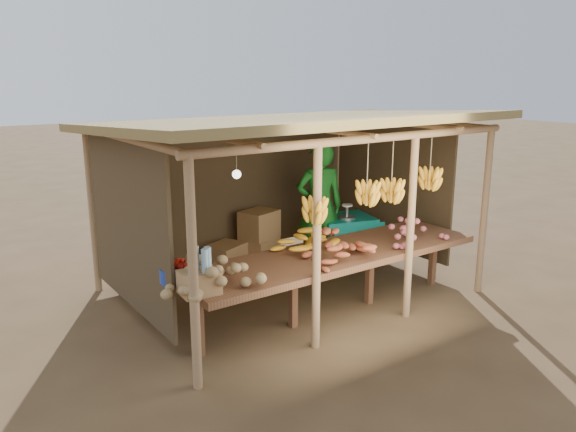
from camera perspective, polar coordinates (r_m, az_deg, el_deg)
ground at (r=7.71m, az=-0.00°, el=-7.59°), size 60.00×60.00×0.00m
stall_structure at (r=7.19m, az=0.41°, el=6.57°), size 4.70×3.50×2.43m
counter at (r=6.75m, az=4.68°, el=-4.18°), size 3.90×1.05×0.80m
potato_heap at (r=5.54m, az=-7.33°, el=-5.71°), size 1.14×0.81×0.37m
sweet_potato_heap at (r=6.46m, az=5.31°, el=-2.81°), size 1.03×0.85×0.35m
onion_heap at (r=7.24m, az=12.46°, el=-1.22°), size 0.94×0.66×0.36m
banana_pile at (r=6.78m, az=1.82°, el=-1.94°), size 0.69×0.42×0.35m
tomato_basin at (r=5.88m, az=-10.85°, el=-5.63°), size 0.43×0.43×0.22m
bottle_box at (r=5.48m, az=-9.03°, el=-6.06°), size 0.39×0.32×0.46m
vendor at (r=8.30m, az=3.24°, el=0.96°), size 0.83×0.71×1.93m
tarp_crate at (r=8.68m, az=5.72°, el=-2.32°), size 0.99×0.91×0.99m
carton_stack at (r=8.48m, az=-4.03°, el=-2.90°), size 1.23×0.59×0.85m
burlap_sacks at (r=7.92m, az=-14.00°, el=-5.37°), size 0.87×0.45×0.61m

